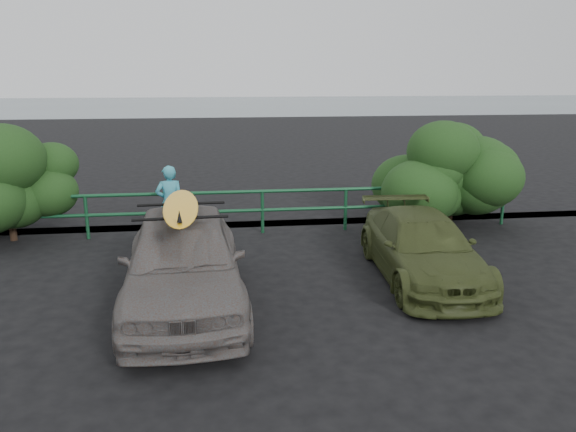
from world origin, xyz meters
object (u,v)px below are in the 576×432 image
object	(u,v)px
olive_vehicle	(422,247)
surfboard	(181,207)
guardrail	(220,213)
sedan	(183,260)
man	(170,203)

from	to	relation	value
olive_vehicle	surfboard	bearing A→B (deg)	-167.32
olive_vehicle	guardrail	bearing A→B (deg)	139.56
sedan	man	xyz separation A→B (m)	(-0.50, 3.88, 0.06)
guardrail	surfboard	world-z (taller)	surfboard
olive_vehicle	man	bearing A→B (deg)	149.28
guardrail	surfboard	distance (m)	4.36
guardrail	sedan	world-z (taller)	sedan
guardrail	olive_vehicle	world-z (taller)	olive_vehicle
sedan	man	distance (m)	3.91
guardrail	surfboard	size ratio (longest dim) A/B	5.37
sedan	olive_vehicle	distance (m)	4.33
guardrail	surfboard	bearing A→B (deg)	-98.31
guardrail	sedan	size ratio (longest dim) A/B	3.01
sedan	man	bearing A→B (deg)	94.76
sedan	guardrail	bearing A→B (deg)	79.14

